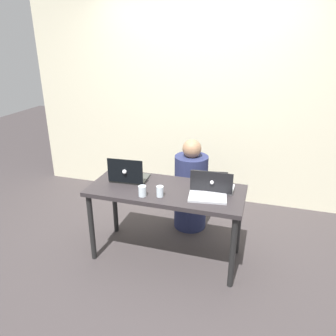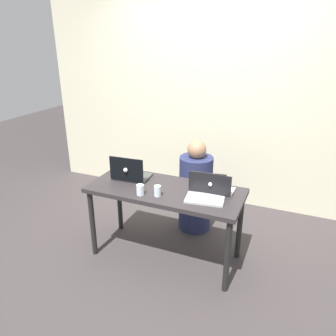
# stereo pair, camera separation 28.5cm
# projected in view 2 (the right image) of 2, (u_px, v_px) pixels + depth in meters

# --- Properties ---
(ground_plane) EXTENTS (12.00, 12.00, 0.00)m
(ground_plane) POSITION_uv_depth(u_px,v_px,m) (166.00, 254.00, 3.25)
(ground_plane) COLOR #393333
(back_wall) EXTENTS (4.50, 0.10, 2.50)m
(back_wall) POSITION_uv_depth(u_px,v_px,m) (212.00, 103.00, 4.01)
(back_wall) COLOR beige
(back_wall) RESTS_ON ground
(desk) EXTENTS (1.42, 0.60, 0.73)m
(desk) POSITION_uv_depth(u_px,v_px,m) (165.00, 196.00, 3.01)
(desk) COLOR #2C2729
(desk) RESTS_ON ground
(person_at_center) EXTENTS (0.39, 0.39, 1.03)m
(person_at_center) POSITION_uv_depth(u_px,v_px,m) (195.00, 190.00, 3.56)
(person_at_center) COLOR navy
(person_at_center) RESTS_ON ground
(laptop_back_left) EXTENTS (0.36, 0.30, 0.25)m
(laptop_back_left) POSITION_uv_depth(u_px,v_px,m) (130.00, 174.00, 3.16)
(laptop_back_left) COLOR #393D38
(laptop_back_left) RESTS_ON desk
(laptop_back_right) EXTENTS (0.36, 0.24, 0.21)m
(laptop_back_right) POSITION_uv_depth(u_px,v_px,m) (212.00, 188.00, 2.90)
(laptop_back_right) COLOR silver
(laptop_back_right) RESTS_ON desk
(laptop_front_right) EXTENTS (0.35, 0.26, 0.21)m
(laptop_front_right) POSITION_uv_depth(u_px,v_px,m) (206.00, 193.00, 2.79)
(laptop_front_right) COLOR #B2B3B9
(laptop_front_right) RESTS_ON desk
(water_glass_left) EXTENTS (0.07, 0.07, 0.09)m
(water_glass_left) POSITION_uv_depth(u_px,v_px,m) (140.00, 190.00, 2.85)
(water_glass_left) COLOR silver
(water_glass_left) RESTS_ON desk
(water_glass_center) EXTENTS (0.06, 0.06, 0.10)m
(water_glass_center) POSITION_uv_depth(u_px,v_px,m) (157.00, 192.00, 2.83)
(water_glass_center) COLOR silver
(water_glass_center) RESTS_ON desk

